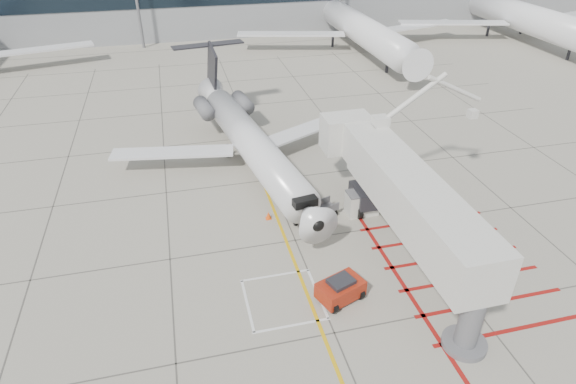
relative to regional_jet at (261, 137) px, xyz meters
name	(u,v)px	position (x,y,z in m)	size (l,w,h in m)	color
ground_plane	(313,281)	(0.60, -12.16, -3.68)	(260.00, 260.00, 0.00)	gray
regional_jet	(261,137)	(0.00, 0.00, 0.00)	(22.26, 28.06, 7.35)	silver
jet_bridge	(414,210)	(6.58, -11.88, 0.16)	(9.08, 19.18, 7.67)	silver
pushback_tug	(340,289)	(1.68, -13.86, -2.95)	(2.50, 1.56, 1.46)	#9D220F
baggage_cart	(324,209)	(3.27, -5.87, -3.12)	(1.75, 1.11, 1.11)	#4F4E53
ground_power_unit	(362,203)	(5.91, -6.19, -2.82)	(2.17, 1.27, 1.72)	silver
cone_nose	(268,215)	(-0.59, -5.33, -3.40)	(0.40, 0.40, 0.56)	#ED4A0C
cone_side	(332,212)	(3.84, -5.95, -3.43)	(0.36, 0.36, 0.50)	orange
bg_aircraft_c	(358,8)	(20.44, 33.84, 1.95)	(33.76, 37.51, 11.25)	silver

